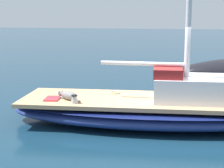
# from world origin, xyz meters

# --- Properties ---
(ground_plane) EXTENTS (120.00, 120.00, 0.00)m
(ground_plane) POSITION_xyz_m (0.00, 0.00, 0.00)
(ground_plane) COLOR #143347
(sailboat_main) EXTENTS (3.06, 7.41, 0.66)m
(sailboat_main) POSITION_xyz_m (0.00, 0.00, 0.34)
(sailboat_main) COLOR navy
(sailboat_main) RESTS_ON ground
(cabin_house) EXTENTS (1.56, 2.32, 0.84)m
(cabin_house) POSITION_xyz_m (-0.09, 1.11, 1.01)
(cabin_house) COLOR silver
(cabin_house) RESTS_ON sailboat_main
(dog_grey) EXTENTS (0.63, 0.81, 0.22)m
(dog_grey) POSITION_xyz_m (0.49, -2.04, 0.77)
(dog_grey) COLOR gray
(dog_grey) RESTS_ON sailboat_main
(deck_winch) EXTENTS (0.16, 0.16, 0.21)m
(deck_winch) POSITION_xyz_m (0.85, -1.76, 0.76)
(deck_winch) COLOR #B7B7BC
(deck_winch) RESTS_ON sailboat_main
(coiled_rope) EXTENTS (0.32, 0.32, 0.04)m
(coiled_rope) POSITION_xyz_m (-0.49, -1.03, 0.68)
(coiled_rope) COLOR beige
(coiled_rope) RESTS_ON sailboat_main
(deck_towel) EXTENTS (0.61, 0.44, 0.03)m
(deck_towel) POSITION_xyz_m (0.54, -2.45, 0.68)
(deck_towel) COLOR #C6333D
(deck_towel) RESTS_ON sailboat_main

